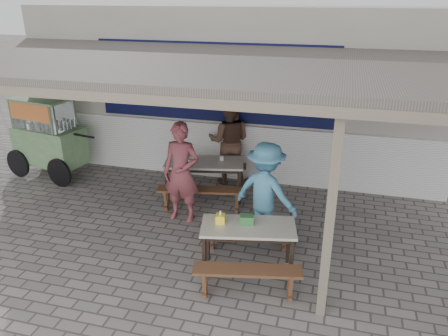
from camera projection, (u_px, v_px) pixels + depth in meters
ground at (173, 248)px, 6.90m from camera, size 60.00×60.00×0.00m
back_wall at (230, 93)px, 9.45m from camera, size 9.00×1.28×3.50m
warung_roof at (187, 66)px, 6.67m from camera, size 9.00×4.21×2.81m
table_left at (204, 165)px, 8.37m from camera, size 1.61×0.99×0.75m
bench_left_street at (201, 194)px, 7.94m from camera, size 1.62×0.60×0.45m
bench_left_wall at (208, 169)px, 9.04m from camera, size 1.62×0.60×0.45m
table_right at (248, 231)px, 6.09m from camera, size 1.41×0.89×0.75m
bench_right_street at (247, 276)px, 5.67m from camera, size 1.44×0.56×0.45m
bench_right_wall at (248, 230)px, 6.76m from camera, size 1.44×0.56×0.45m
vendor_cart at (48, 134)px, 9.32m from camera, size 2.20×1.11×1.71m
patron_street_side at (181, 173)px, 7.47m from camera, size 0.66×0.45×1.77m
patron_wall_side at (229, 141)px, 8.96m from camera, size 0.95×0.78×1.82m
patron_right_table at (266, 192)px, 6.88m from camera, size 1.21×0.94×1.65m
tissue_box at (220, 219)px, 6.11m from camera, size 0.15×0.15×0.13m
donation_box at (247, 220)px, 6.08m from camera, size 0.21×0.16×0.13m
condiment_jar at (222, 158)px, 8.39m from camera, size 0.08×0.08×0.09m
condiment_bowl at (192, 160)px, 8.36m from camera, size 0.25×0.25×0.05m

